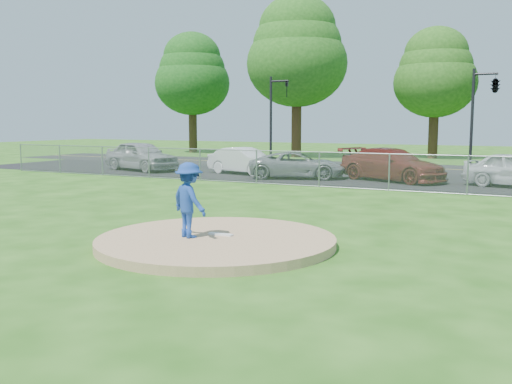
% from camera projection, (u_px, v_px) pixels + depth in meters
% --- Properties ---
extents(ground, '(120.00, 120.00, 0.00)m').
position_uv_depth(ground, '(350.00, 195.00, 21.77)').
color(ground, '#1F5011').
rests_on(ground, ground).
extents(pitchers_mound, '(5.40, 5.40, 0.20)m').
position_uv_depth(pitchers_mound, '(216.00, 241.00, 12.90)').
color(pitchers_mound, tan).
rests_on(pitchers_mound, ground).
extents(pitching_rubber, '(0.60, 0.15, 0.04)m').
position_uv_depth(pitching_rubber, '(221.00, 234.00, 13.06)').
color(pitching_rubber, white).
rests_on(pitching_rubber, pitchers_mound).
extents(chain_link_fence, '(40.00, 0.06, 1.50)m').
position_uv_depth(chain_link_fence, '(365.00, 171.00, 23.46)').
color(chain_link_fence, gray).
rests_on(chain_link_fence, ground).
extents(parking_lot, '(50.00, 8.00, 0.01)m').
position_uv_depth(parking_lot, '(391.00, 180.00, 27.54)').
color(parking_lot, black).
rests_on(parking_lot, ground).
extents(street, '(60.00, 7.00, 0.01)m').
position_uv_depth(street, '(420.00, 168.00, 34.19)').
color(street, black).
rests_on(street, ground).
extents(tree_far_left, '(6.72, 6.72, 10.74)m').
position_uv_depth(tree_far_left, '(192.00, 74.00, 51.11)').
color(tree_far_left, '#342313').
rests_on(tree_far_left, ground).
extents(tree_left, '(7.84, 7.84, 12.53)m').
position_uv_depth(tree_left, '(297.00, 51.00, 44.29)').
color(tree_left, '#3A2315').
rests_on(tree_left, ground).
extents(tree_center, '(6.16, 6.16, 9.84)m').
position_uv_depth(tree_center, '(436.00, 72.00, 42.71)').
color(tree_center, '#382214').
rests_on(tree_center, ground).
extents(traffic_signal_left, '(1.28, 0.20, 5.60)m').
position_uv_depth(traffic_signal_left, '(274.00, 112.00, 35.91)').
color(traffic_signal_left, black).
rests_on(traffic_signal_left, ground).
extents(traffic_signal_center, '(1.42, 2.48, 5.60)m').
position_uv_depth(traffic_signal_center, '(493.00, 87.00, 30.08)').
color(traffic_signal_center, black).
rests_on(traffic_signal_center, ground).
extents(pitcher, '(1.25, 1.01, 1.69)m').
position_uv_depth(pitcher, '(189.00, 200.00, 12.73)').
color(pitcher, '#1A3D93').
rests_on(pitcher, pitchers_mound).
extents(traffic_cone, '(0.41, 0.41, 0.79)m').
position_uv_depth(traffic_cone, '(286.00, 169.00, 28.89)').
color(traffic_cone, '#FF610D').
rests_on(traffic_cone, parking_lot).
extents(parked_car_silver, '(5.32, 3.28, 1.69)m').
position_uv_depth(parked_car_silver, '(141.00, 156.00, 32.51)').
color(parked_car_silver, '#A2A2A6').
rests_on(parked_car_silver, parking_lot).
extents(parked_car_white, '(4.51, 2.55, 1.41)m').
position_uv_depth(parked_car_white, '(245.00, 161.00, 30.31)').
color(parked_car_white, white).
rests_on(parked_car_white, parking_lot).
extents(parked_car_gray, '(5.14, 3.56, 1.30)m').
position_uv_depth(parked_car_gray, '(297.00, 165.00, 28.06)').
color(parked_car_gray, gray).
rests_on(parked_car_gray, parking_lot).
extents(parked_car_darkred, '(5.73, 4.04, 1.54)m').
position_uv_depth(parked_car_darkred, '(392.00, 165.00, 26.83)').
color(parked_car_darkred, maroon).
rests_on(parked_car_darkred, parking_lot).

